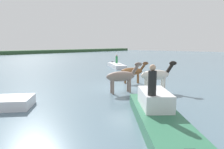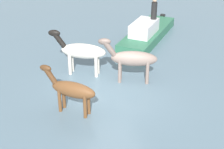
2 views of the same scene
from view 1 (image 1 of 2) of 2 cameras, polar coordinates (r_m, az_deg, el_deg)
name	(u,v)px [view 1 (image 1 of 2)]	position (r m, az deg, el deg)	size (l,w,h in m)	color
ground_plane	(124,88)	(14.11, 3.66, -3.94)	(170.83, 170.83, 0.00)	slate
horse_rear_stallion	(133,71)	(15.68, 6.25, 0.94)	(1.81, 1.90, 1.77)	brown
horse_pinto_flank	(156,75)	(13.06, 13.23, -0.16)	(2.39, 1.84, 2.05)	silver
horse_lead	(122,76)	(12.41, 3.06, -0.55)	(2.42, 1.58, 1.99)	gray
boat_launch_far	(158,116)	(7.96, 13.55, -11.99)	(5.27, 4.98, 1.37)	#2D6B4C
boat_motor_center	(117,66)	(26.60, 1.42, 2.53)	(4.29, 5.09, 0.76)	silver
person_spotter_bow	(152,81)	(7.35, 12.03, -1.98)	(0.32, 0.32, 1.19)	black
person_boatman_standing	(117,59)	(26.53, 1.40, 4.64)	(0.32, 0.32, 1.19)	#338C4C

